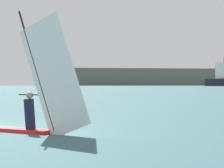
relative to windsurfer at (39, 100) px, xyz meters
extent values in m
cube|color=red|center=(-0.62, 0.34, -1.00)|extent=(2.36, 1.69, 0.12)
cylinder|color=black|center=(-0.08, 0.05, 0.94)|extent=(1.34, 0.77, 3.78)
cube|color=white|center=(0.53, -0.29, 0.74)|extent=(2.41, 1.36, 3.92)
cylinder|color=black|center=(-0.04, 0.02, 0.15)|extent=(1.37, 0.78, 0.04)
cylinder|color=#191E38|center=(-0.32, 0.18, -0.46)|extent=(0.51, 0.48, 0.98)
sphere|color=tan|center=(-0.32, 0.18, 0.13)|extent=(0.22, 0.22, 0.22)
cube|color=#60665B|center=(202.67, 1062.43, 16.06)|extent=(748.95, 394.35, 34.24)
camera|label=1|loc=(2.85, -14.35, 0.46)|focal=74.44mm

